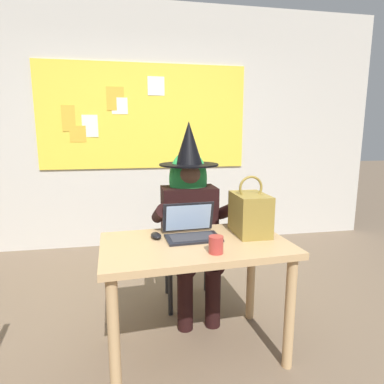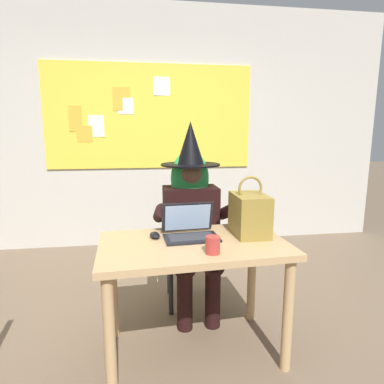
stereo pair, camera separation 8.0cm
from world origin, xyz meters
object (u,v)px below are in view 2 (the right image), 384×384
person_costumed (192,210)px  coffee_mug (213,245)px  laptop (190,230)px  handbag (249,214)px  desk_main (193,260)px  computer_mouse (155,235)px  chair_at_desk (190,241)px

person_costumed → coffee_mug: person_costumed is taller
laptop → handbag: 0.39m
desk_main → coffee_mug: bearing=-69.2°
person_costumed → coffee_mug: (0.00, -0.76, -0.01)m
computer_mouse → handbag: 0.61m
person_costumed → desk_main: bearing=-8.0°
chair_at_desk → handbag: (0.30, -0.59, 0.37)m
person_costumed → coffee_mug: 0.76m
computer_mouse → coffee_mug: coffee_mug is taller
computer_mouse → laptop: bearing=-15.6°
desk_main → handbag: handbag is taller
chair_at_desk → handbag: size_ratio=2.34×
chair_at_desk → handbag: 0.76m
desk_main → person_costumed: size_ratio=0.79×
desk_main → handbag: 0.46m
chair_at_desk → laptop: laptop is taller
computer_mouse → coffee_mug: (0.30, -0.31, 0.03)m
desk_main → person_costumed: person_costumed is taller
computer_mouse → coffee_mug: bearing=-58.0°
laptop → handbag: size_ratio=0.92×
desk_main → chair_at_desk: (0.07, 0.69, -0.12)m
person_costumed → coffee_mug: bearing=-0.6°
person_costumed → laptop: 0.47m
laptop → coffee_mug: size_ratio=3.66×
handbag → laptop: bearing=179.6°
computer_mouse → coffee_mug: 0.43m
desk_main → handbag: size_ratio=3.03×
chair_at_desk → person_costumed: size_ratio=0.61×
laptop → computer_mouse: bearing=172.7°
chair_at_desk → computer_mouse: 0.70m
desk_main → coffee_mug: 0.26m
coffee_mug → laptop: bearing=105.4°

